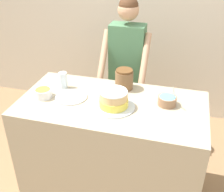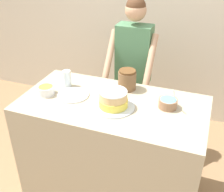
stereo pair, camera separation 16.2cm
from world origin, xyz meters
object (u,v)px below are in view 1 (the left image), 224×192
(person_baker, at_px, (127,61))
(frosting_bowl_orange, at_px, (43,93))
(drinking_glass, at_px, (63,80))
(stoneware_jar, at_px, (124,79))
(cake, at_px, (114,100))
(ceramic_plate, at_px, (71,97))
(frosting_bowl_blue, at_px, (167,100))

(person_baker, distance_m, frosting_bowl_orange, 0.91)
(person_baker, bearing_deg, frosting_bowl_orange, -123.74)
(person_baker, height_order, frosting_bowl_orange, person_baker)
(drinking_glass, distance_m, stoneware_jar, 0.51)
(person_baker, bearing_deg, cake, -84.56)
(person_baker, relative_size, ceramic_plate, 6.27)
(frosting_bowl_blue, relative_size, frosting_bowl_orange, 1.37)
(cake, distance_m, stoneware_jar, 0.31)
(cake, height_order, drinking_glass, drinking_glass)
(ceramic_plate, xyz_separation_m, stoneware_jar, (0.37, 0.27, 0.08))
(ceramic_plate, relative_size, stoneware_jar, 1.49)
(person_baker, xyz_separation_m, cake, (0.07, -0.75, 0.00))
(stoneware_jar, bearing_deg, ceramic_plate, -144.36)
(person_baker, height_order, cake, person_baker)
(stoneware_jar, bearing_deg, frosting_bowl_orange, -151.57)
(frosting_bowl_blue, bearing_deg, ceramic_plate, -172.99)
(cake, height_order, frosting_bowl_orange, cake)
(frosting_bowl_blue, distance_m, ceramic_plate, 0.75)
(person_baker, height_order, ceramic_plate, person_baker)
(stoneware_jar, bearing_deg, cake, -91.21)
(cake, distance_m, frosting_bowl_orange, 0.58)
(frosting_bowl_blue, bearing_deg, frosting_bowl_orange, -171.54)
(person_baker, relative_size, cake, 4.93)
(frosting_bowl_orange, xyz_separation_m, drinking_glass, (0.09, 0.18, 0.03))
(drinking_glass, bearing_deg, stoneware_jar, 15.06)
(ceramic_plate, bearing_deg, person_baker, 67.57)
(ceramic_plate, distance_m, stoneware_jar, 0.46)
(person_baker, relative_size, frosting_bowl_blue, 8.55)
(drinking_glass, bearing_deg, cake, -20.17)
(frosting_bowl_orange, relative_size, ceramic_plate, 0.54)
(person_baker, relative_size, frosting_bowl_orange, 11.69)
(frosting_bowl_orange, bearing_deg, frosting_bowl_blue, 8.46)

